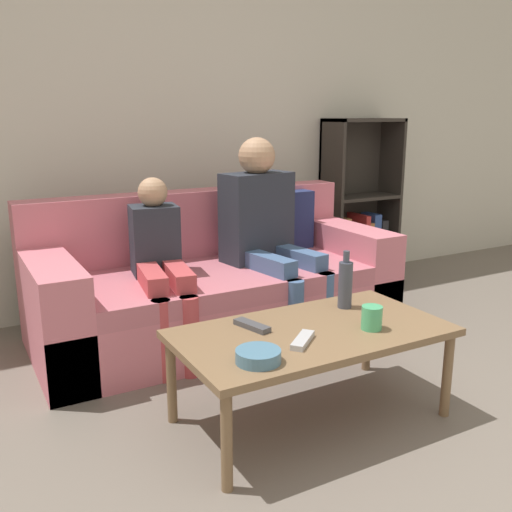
{
  "coord_description": "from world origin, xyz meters",
  "views": [
    {
      "loc": [
        -1.34,
        -0.79,
        1.22
      ],
      "look_at": [
        -0.09,
        1.47,
        0.57
      ],
      "focal_mm": 40.0,
      "sensor_mm": 36.0,
      "label": 1
    }
  ],
  "objects_px": {
    "coffee_table": "(312,338)",
    "person_adult": "(265,222)",
    "couch": "(215,287)",
    "bookshelf": "(357,219)",
    "bottle": "(345,284)",
    "tv_remote_0": "(303,340)",
    "cup_near": "(372,318)",
    "snack_bowl": "(258,356)",
    "tv_remote_1": "(252,326)",
    "person_child": "(160,259)"
  },
  "relations": [
    {
      "from": "couch",
      "to": "cup_near",
      "type": "relative_size",
      "value": 20.82
    },
    {
      "from": "coffee_table",
      "to": "tv_remote_1",
      "type": "xyz_separation_m",
      "value": [
        -0.2,
        0.13,
        0.05
      ]
    },
    {
      "from": "couch",
      "to": "bottle",
      "type": "height_order",
      "value": "couch"
    },
    {
      "from": "cup_near",
      "to": "snack_bowl",
      "type": "xyz_separation_m",
      "value": [
        -0.55,
        -0.05,
        -0.02
      ]
    },
    {
      "from": "tv_remote_1",
      "to": "bottle",
      "type": "height_order",
      "value": "bottle"
    },
    {
      "from": "bookshelf",
      "to": "tv_remote_0",
      "type": "xyz_separation_m",
      "value": [
        -1.61,
        -1.69,
        -0.05
      ]
    },
    {
      "from": "cup_near",
      "to": "bottle",
      "type": "relative_size",
      "value": 0.37
    },
    {
      "from": "couch",
      "to": "bookshelf",
      "type": "bearing_deg",
      "value": 20.32
    },
    {
      "from": "person_adult",
      "to": "cup_near",
      "type": "distance_m",
      "value": 1.13
    },
    {
      "from": "coffee_table",
      "to": "bottle",
      "type": "height_order",
      "value": "bottle"
    },
    {
      "from": "person_adult",
      "to": "tv_remote_0",
      "type": "relative_size",
      "value": 6.84
    },
    {
      "from": "person_child",
      "to": "coffee_table",
      "type": "bearing_deg",
      "value": -64.1
    },
    {
      "from": "couch",
      "to": "person_child",
      "type": "height_order",
      "value": "person_child"
    },
    {
      "from": "coffee_table",
      "to": "couch",
      "type": "bearing_deg",
      "value": 86.33
    },
    {
      "from": "couch",
      "to": "person_adult",
      "type": "distance_m",
      "value": 0.47
    },
    {
      "from": "cup_near",
      "to": "snack_bowl",
      "type": "distance_m",
      "value": 0.55
    },
    {
      "from": "snack_bowl",
      "to": "bottle",
      "type": "xyz_separation_m",
      "value": [
        0.61,
        0.31,
        0.09
      ]
    },
    {
      "from": "coffee_table",
      "to": "person_child",
      "type": "relative_size",
      "value": 1.2
    },
    {
      "from": "couch",
      "to": "tv_remote_1",
      "type": "relative_size",
      "value": 11.18
    },
    {
      "from": "person_adult",
      "to": "tv_remote_1",
      "type": "xyz_separation_m",
      "value": [
        -0.55,
        -0.86,
        -0.23
      ]
    },
    {
      "from": "couch",
      "to": "tv_remote_0",
      "type": "bearing_deg",
      "value": -98.69
    },
    {
      "from": "person_adult",
      "to": "snack_bowl",
      "type": "xyz_separation_m",
      "value": [
        -0.69,
        -1.16,
        -0.21
      ]
    },
    {
      "from": "tv_remote_0",
      "to": "person_child",
      "type": "bearing_deg",
      "value": 149.11
    },
    {
      "from": "coffee_table",
      "to": "cup_near",
      "type": "xyz_separation_m",
      "value": [
        0.21,
        -0.11,
        0.08
      ]
    },
    {
      "from": "coffee_table",
      "to": "person_adult",
      "type": "xyz_separation_m",
      "value": [
        0.35,
        0.99,
        0.27
      ]
    },
    {
      "from": "snack_bowl",
      "to": "tv_remote_0",
      "type": "bearing_deg",
      "value": 16.32
    },
    {
      "from": "couch",
      "to": "coffee_table",
      "type": "bearing_deg",
      "value": -93.67
    },
    {
      "from": "person_child",
      "to": "bottle",
      "type": "bearing_deg",
      "value": -45.67
    },
    {
      "from": "couch",
      "to": "cup_near",
      "type": "distance_m",
      "value": 1.2
    },
    {
      "from": "snack_bowl",
      "to": "bookshelf",
      "type": "bearing_deg",
      "value": 43.74
    },
    {
      "from": "coffee_table",
      "to": "cup_near",
      "type": "bearing_deg",
      "value": -28.15
    },
    {
      "from": "bookshelf",
      "to": "tv_remote_1",
      "type": "distance_m",
      "value": 2.25
    },
    {
      "from": "couch",
      "to": "tv_remote_1",
      "type": "xyz_separation_m",
      "value": [
        -0.27,
        -0.94,
        0.14
      ]
    },
    {
      "from": "tv_remote_0",
      "to": "tv_remote_1",
      "type": "bearing_deg",
      "value": 161.82
    },
    {
      "from": "bottle",
      "to": "couch",
      "type": "bearing_deg",
      "value": 102.78
    },
    {
      "from": "tv_remote_1",
      "to": "bottle",
      "type": "xyz_separation_m",
      "value": [
        0.48,
        0.02,
        0.1
      ]
    },
    {
      "from": "person_child",
      "to": "bookshelf",
      "type": "bearing_deg",
      "value": 28.85
    },
    {
      "from": "tv_remote_0",
      "to": "bottle",
      "type": "distance_m",
      "value": 0.47
    },
    {
      "from": "person_adult",
      "to": "snack_bowl",
      "type": "height_order",
      "value": "person_adult"
    },
    {
      "from": "coffee_table",
      "to": "tv_remote_1",
      "type": "bearing_deg",
      "value": 148.19
    },
    {
      "from": "tv_remote_0",
      "to": "tv_remote_1",
      "type": "xyz_separation_m",
      "value": [
        -0.09,
        0.22,
        0.0
      ]
    },
    {
      "from": "couch",
      "to": "tv_remote_0",
      "type": "height_order",
      "value": "couch"
    },
    {
      "from": "tv_remote_1",
      "to": "snack_bowl",
      "type": "xyz_separation_m",
      "value": [
        -0.13,
        -0.29,
        0.01
      ]
    },
    {
      "from": "person_adult",
      "to": "tv_remote_0",
      "type": "distance_m",
      "value": 1.2
    },
    {
      "from": "person_adult",
      "to": "tv_remote_0",
      "type": "height_order",
      "value": "person_adult"
    },
    {
      "from": "person_adult",
      "to": "tv_remote_1",
      "type": "relative_size",
      "value": 6.2
    },
    {
      "from": "bookshelf",
      "to": "cup_near",
      "type": "xyz_separation_m",
      "value": [
        -1.3,
        -1.71,
        -0.01
      ]
    },
    {
      "from": "person_adult",
      "to": "person_child",
      "type": "xyz_separation_m",
      "value": [
        -0.64,
        -0.05,
        -0.12
      ]
    },
    {
      "from": "bookshelf",
      "to": "couch",
      "type": "bearing_deg",
      "value": -159.68
    },
    {
      "from": "coffee_table",
      "to": "tv_remote_0",
      "type": "xyz_separation_m",
      "value": [
        -0.11,
        -0.1,
        0.05
      ]
    }
  ]
}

